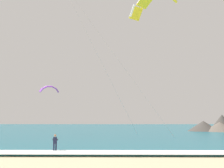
# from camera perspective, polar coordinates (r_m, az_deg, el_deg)

# --- Properties ---
(sea) EXTENTS (200.00, 120.00, 0.20)m
(sea) POSITION_cam_1_polar(r_m,az_deg,el_deg) (83.43, -1.00, -9.22)
(sea) COLOR #146075
(sea) RESTS_ON ground
(surf_foam) EXTENTS (200.00, 3.02, 0.04)m
(surf_foam) POSITION_cam_1_polar(r_m,az_deg,el_deg) (24.63, -5.12, -13.90)
(surf_foam) COLOR white
(surf_foam) RESTS_ON sea
(surfboard) EXTENTS (0.66, 1.45, 0.09)m
(surfboard) POSITION_cam_1_polar(r_m,az_deg,el_deg) (26.28, -11.78, -13.78)
(surfboard) COLOR #239EC6
(surfboard) RESTS_ON ground
(kitesurfer) EXTENTS (0.57, 0.57, 1.69)m
(kitesurfer) POSITION_cam_1_polar(r_m,az_deg,el_deg) (26.20, -11.72, -11.79)
(kitesurfer) COLOR #191E38
(kitesurfer) RESTS_ON ground
(kite_distant) EXTENTS (3.52, 1.96, 1.36)m
(kite_distant) POSITION_cam_1_polar(r_m,az_deg,el_deg) (53.02, -12.81, -0.87)
(kite_distant) COLOR purple
(headland_right) EXTENTS (11.58, 9.92, 4.06)m
(headland_right) POSITION_cam_1_polar(r_m,az_deg,el_deg) (68.91, 20.59, -8.06)
(headland_right) COLOR #47423D
(headland_right) RESTS_ON ground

